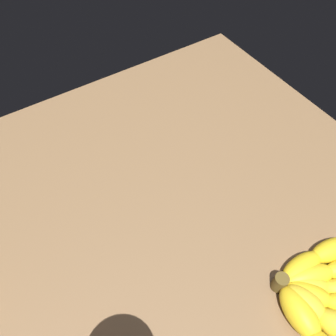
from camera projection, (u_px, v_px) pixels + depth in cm
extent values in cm
cube|color=brown|center=(159.00, 219.00, 60.57)|extent=(82.50, 73.01, 3.40)
ellipsoid|color=yellow|center=(300.00, 313.00, 47.74)|extent=(4.87, 7.93, 3.76)
ellipsoid|color=yellow|center=(305.00, 302.00, 48.64)|extent=(4.85, 6.69, 3.59)
ellipsoid|color=yellow|center=(309.00, 294.00, 49.54)|extent=(6.21, 7.01, 3.18)
ellipsoid|color=yellow|center=(308.00, 286.00, 50.42)|extent=(6.58, 5.98, 2.87)
ellipsoid|color=yellow|center=(309.00, 276.00, 51.14)|extent=(8.24, 5.54, 3.11)
ellipsoid|color=yellow|center=(302.00, 267.00, 51.92)|extent=(7.07, 3.24, 3.23)
ellipsoid|color=yellow|center=(331.00, 250.00, 53.53)|extent=(7.53, 4.43, 3.23)
cylinder|color=brown|center=(280.00, 282.00, 50.33)|extent=(2.00, 2.00, 3.00)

